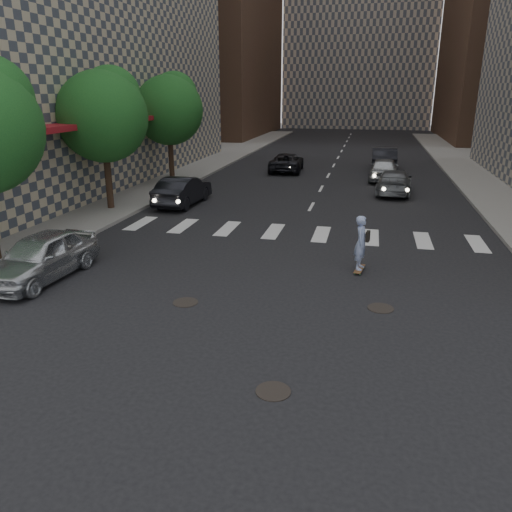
{
  "coord_description": "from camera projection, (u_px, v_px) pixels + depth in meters",
  "views": [
    {
      "loc": [
        2.73,
        -10.8,
        5.62
      ],
      "look_at": [
        -0.13,
        1.84,
        1.3
      ],
      "focal_mm": 35.0,
      "sensor_mm": 36.0,
      "label": 1
    }
  ],
  "objects": [
    {
      "name": "sidewalk_left",
      "position": [
        109.0,
        176.0,
        33.86
      ],
      "size": [
        13.0,
        80.0,
        0.15
      ],
      "primitive_type": "cube",
      "color": "gray",
      "rests_on": "ground"
    },
    {
      "name": "tree_c",
      "position": [
        170.0,
        107.0,
        30.56
      ],
      "size": [
        4.2,
        4.2,
        6.6
      ],
      "color": "#382619",
      "rests_on": "sidewalk_left"
    },
    {
      "name": "tree_b",
      "position": [
        105.0,
        112.0,
        23.16
      ],
      "size": [
        4.2,
        4.2,
        6.6
      ],
      "color": "#382619",
      "rests_on": "sidewalk_left"
    },
    {
      "name": "traffic_car_b",
      "position": [
        394.0,
        182.0,
        28.28
      ],
      "size": [
        2.19,
        4.75,
        1.35
      ],
      "primitive_type": "imported",
      "rotation": [
        0.0,
        0.0,
        3.08
      ],
      "color": "#5B5F63",
      "rests_on": "ground"
    },
    {
      "name": "traffic_car_e",
      "position": [
        384.0,
        159.0,
        36.78
      ],
      "size": [
        1.75,
        4.97,
        1.64
      ],
      "primitive_type": "imported",
      "rotation": [
        0.0,
        0.0,
        3.14
      ],
      "color": "black",
      "rests_on": "ground"
    },
    {
      "name": "skateboarder",
      "position": [
        361.0,
        243.0,
        15.97
      ],
      "size": [
        0.52,
        0.96,
        1.86
      ],
      "rotation": [
        0.0,
        0.0,
        -0.15
      ],
      "color": "brown",
      "rests_on": "ground"
    },
    {
      "name": "ground",
      "position": [
        245.0,
        329.0,
        12.34
      ],
      "size": [
        160.0,
        160.0,
        0.0
      ],
      "primitive_type": "plane",
      "color": "black",
      "rests_on": "ground"
    },
    {
      "name": "manhole_a",
      "position": [
        273.0,
        391.0,
        9.78
      ],
      "size": [
        0.7,
        0.7,
        0.02
      ],
      "primitive_type": "cylinder",
      "color": "black",
      "rests_on": "ground"
    },
    {
      "name": "traffic_car_a",
      "position": [
        183.0,
        191.0,
        25.5
      ],
      "size": [
        1.72,
        4.52,
        1.47
      ],
      "primitive_type": "imported",
      "rotation": [
        0.0,
        0.0,
        3.1
      ],
      "color": "black",
      "rests_on": "ground"
    },
    {
      "name": "silver_sedan",
      "position": [
        41.0,
        256.0,
        15.43
      ],
      "size": [
        1.97,
        4.37,
        1.46
      ],
      "primitive_type": "imported",
      "rotation": [
        0.0,
        0.0,
        -0.06
      ],
      "color": "#B7BBBF",
      "rests_on": "ground"
    },
    {
      "name": "manhole_c",
      "position": [
        381.0,
        308.0,
        13.5
      ],
      "size": [
        0.7,
        0.7,
        0.02
      ],
      "primitive_type": "cylinder",
      "color": "black",
      "rests_on": "ground"
    },
    {
      "name": "traffic_car_c",
      "position": [
        287.0,
        162.0,
        36.05
      ],
      "size": [
        2.44,
        4.86,
        1.32
      ],
      "primitive_type": "imported",
      "rotation": [
        0.0,
        0.0,
        3.2
      ],
      "color": "black",
      "rests_on": "ground"
    },
    {
      "name": "traffic_car_d",
      "position": [
        384.0,
        169.0,
        32.34
      ],
      "size": [
        1.99,
        4.55,
        1.53
      ],
      "primitive_type": "imported",
      "rotation": [
        0.0,
        0.0,
        3.1
      ],
      "color": "#A9ADB1",
      "rests_on": "ground"
    },
    {
      "name": "manhole_b",
      "position": [
        185.0,
        302.0,
        13.87
      ],
      "size": [
        0.7,
        0.7,
        0.02
      ],
      "primitive_type": "cylinder",
      "color": "black",
      "rests_on": "ground"
    }
  ]
}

